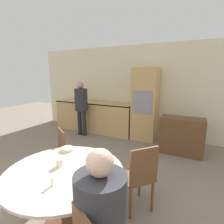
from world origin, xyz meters
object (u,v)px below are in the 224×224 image
(oven_unit, at_px, (145,105))
(chair_far_right, at_px, (140,175))
(person_seated, at_px, (99,220))
(bowl_near, at_px, (93,166))
(bowl_centre, at_px, (67,149))
(person_standing, at_px, (81,103))
(sideboard, at_px, (182,136))
(cup, at_px, (59,163))
(chair_far_left, at_px, (56,155))
(dining_table, at_px, (66,187))

(oven_unit, xyz_separation_m, chair_far_right, (0.70, -2.66, -0.45))
(person_seated, height_order, bowl_near, person_seated)
(bowl_centre, bearing_deg, person_standing, 122.20)
(bowl_centre, bearing_deg, bowl_near, -22.51)
(sideboard, height_order, person_seated, person_seated)
(chair_far_right, height_order, person_seated, person_seated)
(sideboard, bearing_deg, cup, -112.11)
(chair_far_left, distance_m, person_standing, 2.47)
(dining_table, relative_size, chair_far_left, 1.39)
(chair_far_left, relative_size, person_standing, 0.59)
(sideboard, bearing_deg, dining_table, -109.84)
(chair_far_left, relative_size, chair_far_right, 1.00)
(bowl_centre, bearing_deg, person_seated, -39.53)
(person_standing, relative_size, bowl_centre, 9.12)
(chair_far_right, bearing_deg, bowl_near, -1.75)
(bowl_centre, bearing_deg, chair_far_right, 12.00)
(person_standing, bearing_deg, bowl_near, -51.59)
(sideboard, bearing_deg, chair_far_right, -98.65)
(chair_far_left, relative_size, bowl_near, 5.81)
(cup, bearing_deg, chair_far_left, 137.41)
(sideboard, xyz_separation_m, bowl_centre, (-1.30, -2.33, 0.36))
(oven_unit, distance_m, chair_far_left, 2.82)
(cup, height_order, bowl_centre, cup)
(person_seated, bearing_deg, cup, 150.69)
(bowl_near, bearing_deg, person_seated, -54.06)
(dining_table, distance_m, person_seated, 0.81)
(chair_far_left, distance_m, chair_far_right, 1.37)
(person_seated, height_order, bowl_centre, person_seated)
(oven_unit, height_order, chair_far_left, oven_unit)
(sideboard, bearing_deg, chair_far_left, -128.07)
(bowl_centre, bearing_deg, oven_unit, 84.48)
(oven_unit, bearing_deg, cup, -91.27)
(oven_unit, height_order, bowl_centre, oven_unit)
(person_seated, xyz_separation_m, cup, (-0.78, 0.44, 0.06))
(chair_far_right, height_order, cup, chair_far_right)
(oven_unit, xyz_separation_m, dining_table, (0.04, -3.28, -0.44))
(oven_unit, xyz_separation_m, cup, (-0.07, -3.25, -0.18))
(sideboard, xyz_separation_m, chair_far_right, (-0.32, -2.12, 0.11))
(bowl_near, bearing_deg, person_standing, 128.41)
(oven_unit, relative_size, person_seated, 1.52)
(chair_far_right, xyz_separation_m, person_seated, (0.01, -1.02, 0.21))
(dining_table, bearing_deg, bowl_centre, 127.27)
(chair_far_right, relative_size, bowl_near, 5.81)
(oven_unit, bearing_deg, bowl_near, -84.67)
(chair_far_left, height_order, chair_far_right, same)
(oven_unit, height_order, sideboard, oven_unit)
(cup, distance_m, bowl_centre, 0.43)
(person_seated, bearing_deg, bowl_near, 125.94)
(oven_unit, xyz_separation_m, sideboard, (1.03, -0.54, -0.56))
(sideboard, xyz_separation_m, bowl_near, (-0.74, -2.56, 0.36))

